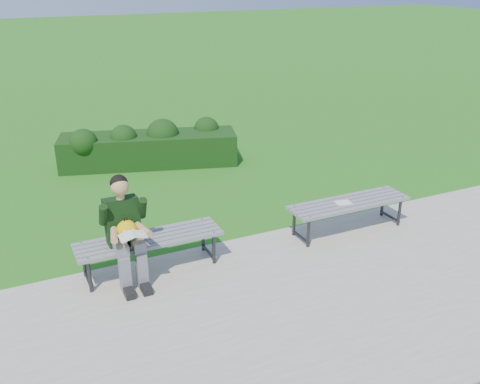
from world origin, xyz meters
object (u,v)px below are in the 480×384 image
Objects in this scene: paper_sheet at (343,203)px; seated_boy at (125,228)px; bench_left at (149,242)px; hedge at (149,146)px; bench_right at (349,205)px.

seated_boy is at bearing 179.24° from paper_sheet.
bench_left is 7.38× the size of paper_sheet.
hedge is 14.05× the size of paper_sheet.
hedge is 4.22m from seated_boy.
seated_boy is 3.09m from paper_sheet.
bench_left is 2.89m from bench_right.
seated_boy reaches higher than bench_left.
bench_left is at bearing 177.20° from paper_sheet.
seated_boy is (-0.30, -0.10, 0.30)m from bench_left.
bench_right is at bearing -66.04° from hedge.
paper_sheet is (2.78, -0.14, 0.06)m from bench_left.
bench_left is 2.79m from paper_sheet.
hedge is 1.90× the size of bench_right.
hedge is 4.35m from paper_sheet.
bench_right reaches higher than paper_sheet.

